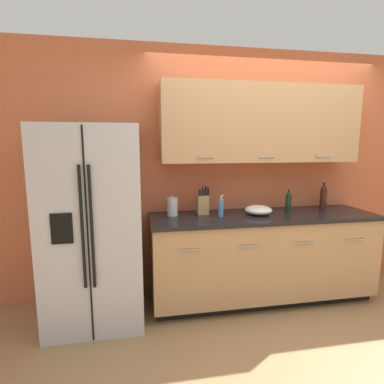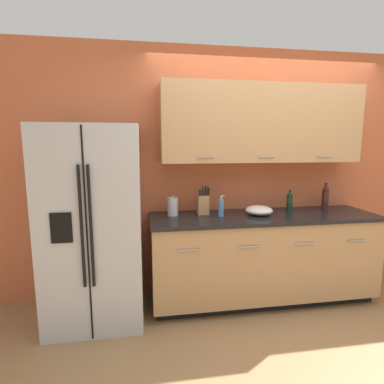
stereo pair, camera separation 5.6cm
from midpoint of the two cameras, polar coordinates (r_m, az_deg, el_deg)
The scene contains 10 objects.
ground_plane at distance 2.84m, azimuth 22.02°, elevation -26.28°, with size 14.00×14.00×0.00m, color #997047.
wall_back at distance 3.34m, azimuth 12.56°, elevation 5.93°, with size 10.00×0.39×2.60m.
counter_unit at distance 3.25m, azimuth 12.68°, elevation -11.91°, with size 2.29×0.64×0.91m.
refrigerator at distance 2.86m, azimuth -18.61°, elevation -6.15°, with size 0.83×0.76×1.78m.
knife_block at distance 3.03m, azimuth 1.52°, elevation -2.27°, with size 0.13×0.11×0.29m.
wine_bottle at distance 3.57m, azimuth 23.34°, elevation -0.85°, with size 0.07×0.07×0.29m.
soap_dispenser at distance 2.96m, azimuth 4.99°, elevation -2.94°, with size 0.06×0.05×0.21m.
oil_bottle at distance 3.32m, azimuth 17.42°, elevation -1.69°, with size 0.06×0.06×0.23m.
steel_canister at distance 2.98m, azimuth -4.27°, elevation -2.77°, with size 0.11×0.11×0.20m.
mixing_bowl at distance 3.09m, azimuth 12.03°, elevation -3.37°, with size 0.27×0.27×0.09m.
Camera 1 is at (-1.34, -1.93, 1.61)m, focal length 28.00 mm.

